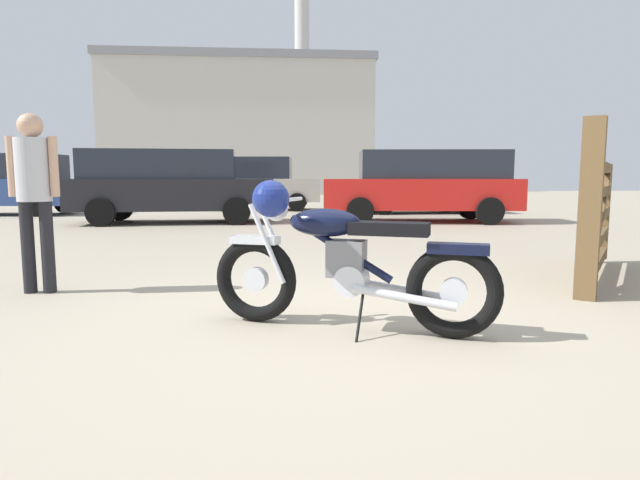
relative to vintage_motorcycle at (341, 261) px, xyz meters
name	(u,v)px	position (x,y,z in m)	size (l,w,h in m)	color
ground_plane	(336,322)	(-0.01, 0.19, -0.49)	(80.00, 80.00, 0.00)	tan
vintage_motorcycle	(341,261)	(0.00, 0.00, 0.00)	(1.97, 0.90, 1.07)	black
timber_gate	(597,214)	(2.83, 1.52, 0.21)	(1.60, 2.13, 1.60)	brown
bystander	(34,184)	(-2.68, 1.43, 0.53)	(0.46, 0.30, 1.66)	black
blue_hatchback_right	(424,184)	(3.14, 9.17, 0.45)	(4.85, 2.32, 1.74)	black
white_estate_far	(170,184)	(-3.07, 9.36, 0.45)	(4.79, 2.18, 1.74)	black
pale_sedan_back	(13,184)	(-8.27, 12.58, 0.43)	(3.98, 1.98, 1.78)	black
silver_sedan_mid	(415,183)	(3.78, 12.47, 0.43)	(3.91, 1.85, 1.78)	black
dark_sedan_left	(261,183)	(-1.05, 14.43, 0.43)	(4.02, 2.07, 1.78)	black
industrial_building	(245,131)	(-3.01, 37.55, 4.17)	(18.18, 13.76, 17.71)	beige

